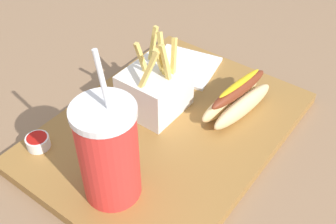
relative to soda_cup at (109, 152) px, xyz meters
The scene contains 7 objects.
ground_plane 0.19m from the soda_cup, ahead, with size 2.40×2.40×0.02m, color #8C6B4C.
food_tray 0.18m from the soda_cup, ahead, with size 0.47×0.34×0.02m, color olive.
soda_cup is the anchor object (origin of this frame).
fries_basket 0.20m from the soda_cup, 19.61° to the left, with size 0.10×0.10×0.14m.
hot_dog_1 0.27m from the soda_cup, 12.18° to the right, with size 0.16×0.07×0.07m.
ketchup_cup_1 0.17m from the soda_cup, 92.89° to the left, with size 0.04×0.04×0.02m.
napkin_stack 0.33m from the soda_cup, 16.92° to the left, with size 0.11×0.13×0.01m, color white.
Camera 1 is at (-0.41, -0.31, 0.51)m, focal length 44.56 mm.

